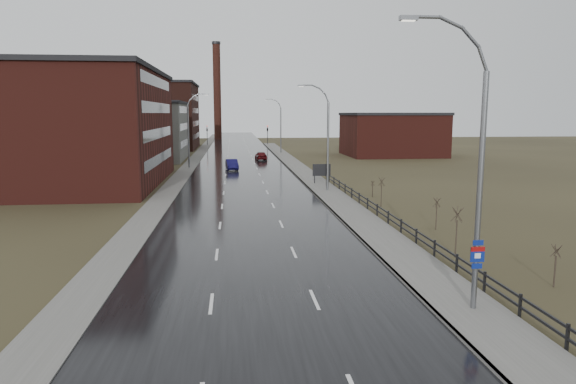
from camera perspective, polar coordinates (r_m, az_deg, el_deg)
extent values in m
plane|color=#2D2819|center=(19.71, -2.03, -16.33)|extent=(320.00, 320.00, 0.00)
cube|color=black|center=(78.27, -5.18, 2.59)|extent=(14.00, 300.00, 0.06)
cube|color=#595651|center=(54.35, 4.38, -0.04)|extent=(3.20, 180.00, 0.18)
cube|color=slate|center=(54.10, 2.80, -0.06)|extent=(0.16, 180.00, 0.18)
cube|color=#595651|center=(78.56, -11.18, 2.50)|extent=(2.40, 260.00, 0.12)
cube|color=#471914|center=(65.88, -23.73, 6.39)|extent=(22.00, 28.00, 13.00)
cube|color=black|center=(66.03, -24.09, 12.24)|extent=(22.44, 28.56, 0.50)
cube|color=black|center=(63.65, -14.06, 3.65)|extent=(0.06, 22.40, 1.20)
cube|color=black|center=(63.47, -14.16, 6.34)|extent=(0.06, 22.40, 1.20)
cube|color=black|center=(63.43, -14.26, 9.05)|extent=(0.06, 22.40, 1.20)
cube|color=black|center=(63.53, -14.36, 11.75)|extent=(0.06, 22.40, 1.20)
cube|color=slate|center=(97.33, -16.13, 6.41)|extent=(16.00, 20.00, 10.00)
cube|color=black|center=(97.29, -16.27, 9.50)|extent=(16.32, 20.40, 0.50)
cube|color=black|center=(96.37, -11.39, 5.37)|extent=(0.06, 16.00, 1.20)
cube|color=black|center=(96.25, -11.44, 7.16)|extent=(0.06, 16.00, 1.20)
cube|color=black|center=(96.22, -11.50, 8.94)|extent=(0.06, 16.00, 1.20)
cube|color=#331611|center=(127.69, -16.09, 8.01)|extent=(26.00, 24.00, 15.00)
cube|color=black|center=(127.87, -16.24, 11.48)|extent=(26.52, 24.48, 0.50)
cube|color=black|center=(126.23, -10.16, 6.16)|extent=(0.06, 19.20, 1.20)
cube|color=black|center=(126.14, -10.20, 7.52)|extent=(0.06, 19.20, 1.20)
cube|color=black|center=(126.12, -10.23, 8.88)|extent=(0.06, 19.20, 1.20)
cube|color=black|center=(126.17, -10.27, 10.25)|extent=(0.06, 19.20, 1.20)
cube|color=#471914|center=(104.77, 11.48, 6.17)|extent=(18.00, 16.00, 8.00)
cube|color=black|center=(104.68, 11.55, 8.50)|extent=(18.36, 16.32, 0.50)
cylinder|color=#331611|center=(168.01, -7.88, 10.91)|extent=(2.40, 2.40, 30.00)
cylinder|color=black|center=(169.31, -7.99, 16.09)|extent=(2.70, 2.70, 0.80)
cylinder|color=slate|center=(22.46, 20.50, -0.40)|extent=(0.24, 0.24, 10.00)
cylinder|color=slate|center=(22.23, 20.82, 13.63)|extent=(0.57, 0.14, 1.12)
cylinder|color=slate|center=(22.08, 19.63, 15.86)|extent=(0.91, 0.14, 0.91)
cylinder|color=slate|center=(21.83, 17.68, 17.49)|extent=(1.12, 0.14, 0.57)
cylinder|color=slate|center=(21.51, 15.23, 18.25)|extent=(1.15, 0.14, 0.14)
cube|color=slate|center=(21.25, 13.24, 18.30)|extent=(0.70, 0.28, 0.18)
cube|color=silver|center=(21.23, 13.23, 18.04)|extent=(0.50, 0.20, 0.04)
cube|color=navy|center=(22.73, 20.37, -5.31)|extent=(0.45, 0.04, 0.22)
cube|color=navy|center=(22.85, 20.31, -6.52)|extent=(0.60, 0.04, 0.65)
cube|color=maroon|center=(22.79, 20.35, -5.97)|extent=(0.60, 0.04, 0.20)
cube|color=navy|center=(22.98, 20.24, -7.73)|extent=(0.45, 0.04, 0.22)
cube|color=silver|center=(22.85, 20.32, -6.66)|extent=(0.26, 0.02, 0.22)
cylinder|color=slate|center=(54.86, 4.45, 4.94)|extent=(0.24, 0.24, 9.50)
cylinder|color=slate|center=(54.73, 4.34, 10.33)|extent=(0.51, 0.14, 0.98)
cylinder|color=slate|center=(54.68, 3.85, 11.09)|extent=(0.81, 0.14, 0.81)
cylinder|color=slate|center=(54.58, 3.10, 11.60)|extent=(0.98, 0.14, 0.51)
cylinder|color=slate|center=(54.46, 2.21, 11.79)|extent=(1.01, 0.14, 0.14)
cube|color=slate|center=(54.36, 1.48, 11.74)|extent=(0.70, 0.28, 0.18)
cube|color=silver|center=(54.36, 1.48, 11.64)|extent=(0.50, 0.20, 0.04)
cylinder|color=slate|center=(80.18, -11.01, 5.99)|extent=(0.24, 0.24, 9.50)
cylinder|color=slate|center=(80.10, -11.00, 9.68)|extent=(0.51, 0.14, 0.98)
cylinder|color=slate|center=(80.08, -10.67, 10.20)|extent=(0.81, 0.14, 0.81)
cylinder|color=slate|center=(80.05, -10.16, 10.56)|extent=(0.98, 0.14, 0.51)
cylinder|color=slate|center=(80.00, -9.55, 10.69)|extent=(1.01, 0.14, 0.14)
cube|color=slate|center=(79.96, -9.05, 10.67)|extent=(0.70, 0.28, 0.18)
cube|color=silver|center=(79.96, -9.05, 10.60)|extent=(0.50, 0.20, 0.04)
cylinder|color=slate|center=(108.34, -0.80, 6.82)|extent=(0.24, 0.24, 9.50)
cylinder|color=slate|center=(108.28, -0.90, 9.55)|extent=(0.51, 0.14, 0.98)
cylinder|color=slate|center=(108.25, -1.15, 9.92)|extent=(0.81, 0.14, 0.81)
cylinder|color=slate|center=(108.20, -1.54, 10.18)|extent=(0.98, 0.14, 0.51)
cylinder|color=slate|center=(108.14, -1.99, 10.26)|extent=(1.01, 0.14, 0.14)
cube|color=slate|center=(108.09, -2.36, 10.24)|extent=(0.70, 0.28, 0.18)
cube|color=silver|center=(108.09, -2.36, 10.18)|extent=(0.50, 0.20, 0.04)
cube|color=black|center=(21.07, 28.61, -14.10)|extent=(0.10, 0.10, 1.10)
cube|color=black|center=(23.41, 24.38, -11.54)|extent=(0.10, 0.10, 1.10)
cube|color=black|center=(25.88, 20.99, -9.40)|extent=(0.10, 0.10, 1.10)
cube|color=black|center=(28.45, 18.24, -7.63)|extent=(0.10, 0.10, 1.10)
cube|color=black|center=(31.10, 15.96, -6.13)|extent=(0.10, 0.10, 1.10)
cube|color=black|center=(33.81, 14.06, -4.87)|extent=(0.10, 0.10, 1.10)
cube|color=black|center=(36.57, 12.45, -3.79)|extent=(0.10, 0.10, 1.10)
cube|color=black|center=(39.36, 11.07, -2.86)|extent=(0.10, 0.10, 1.10)
cube|color=black|center=(42.18, 9.87, -2.06)|extent=(0.10, 0.10, 1.10)
cube|color=black|center=(45.02, 8.83, -1.35)|extent=(0.10, 0.10, 1.10)
cube|color=black|center=(47.88, 7.91, -0.73)|extent=(0.10, 0.10, 1.10)
cube|color=black|center=(50.76, 7.09, -0.18)|extent=(0.10, 0.10, 1.10)
cube|color=black|center=(53.65, 6.37, 0.31)|extent=(0.10, 0.10, 1.10)
cube|color=black|center=(56.56, 5.71, 0.76)|extent=(0.10, 0.10, 1.10)
cube|color=black|center=(59.47, 5.12, 1.16)|extent=(0.10, 0.10, 1.10)
cube|color=black|center=(62.39, 4.59, 1.52)|extent=(0.10, 0.10, 1.10)
cube|color=black|center=(38.81, 11.30, -2.43)|extent=(0.08, 53.00, 0.10)
cube|color=black|center=(38.89, 11.29, -3.01)|extent=(0.08, 53.00, 0.10)
cylinder|color=#382D23|center=(28.23, 27.52, -7.84)|extent=(0.08, 0.08, 1.56)
cylinder|color=#382D23|center=(28.00, 27.76, -5.84)|extent=(0.04, 0.53, 0.62)
cylinder|color=#382D23|center=(28.02, 27.64, -5.82)|extent=(0.50, 0.20, 0.63)
cylinder|color=#382D23|center=(27.97, 27.57, -5.84)|extent=(0.30, 0.45, 0.63)
cylinder|color=#382D23|center=(27.93, 27.63, -5.87)|extent=(0.30, 0.45, 0.63)
cylinder|color=#382D23|center=(27.94, 27.75, -5.87)|extent=(0.50, 0.20, 0.63)
cylinder|color=#382D23|center=(31.60, 18.18, -4.96)|extent=(0.08, 0.08, 2.21)
cylinder|color=#382D23|center=(31.33, 18.38, -2.39)|extent=(0.04, 0.74, 0.87)
cylinder|color=#382D23|center=(31.36, 18.29, -2.38)|extent=(0.70, 0.27, 0.88)
cylinder|color=#382D23|center=(31.32, 18.21, -2.39)|extent=(0.41, 0.62, 0.89)
cylinder|color=#382D23|center=(31.26, 18.25, -2.41)|extent=(0.41, 0.62, 0.89)
cylinder|color=#382D23|center=(31.27, 18.36, -2.41)|extent=(0.70, 0.27, 0.88)
cylinder|color=#382D23|center=(38.65, 16.15, -2.78)|extent=(0.08, 0.08, 1.74)
cylinder|color=#382D23|center=(38.46, 16.29, -1.13)|extent=(0.04, 0.59, 0.69)
cylinder|color=#382D23|center=(38.49, 16.21, -1.12)|extent=(0.56, 0.22, 0.69)
cylinder|color=#382D23|center=(38.45, 16.15, -1.13)|extent=(0.33, 0.50, 0.70)
cylinder|color=#382D23|center=(38.40, 16.18, -1.14)|extent=(0.33, 0.50, 0.70)
cylinder|color=#382D23|center=(38.41, 16.27, -1.15)|extent=(0.56, 0.22, 0.69)
cylinder|color=#382D23|center=(47.06, 10.32, -0.42)|extent=(0.08, 0.08, 1.97)
cylinder|color=#382D23|center=(46.89, 10.42, 1.13)|extent=(0.04, 0.66, 0.78)
cylinder|color=#382D23|center=(46.93, 10.37, 1.14)|extent=(0.63, 0.25, 0.79)
cylinder|color=#382D23|center=(46.90, 10.31, 1.13)|extent=(0.37, 0.56, 0.79)
cylinder|color=#382D23|center=(46.84, 10.33, 1.13)|extent=(0.37, 0.56, 0.79)
cylinder|color=#382D23|center=(46.84, 10.40, 1.12)|extent=(0.63, 0.25, 0.79)
cylinder|color=#382D23|center=(52.24, 9.36, 0.10)|extent=(0.08, 0.08, 1.23)
cylinder|color=#382D23|center=(52.14, 9.44, 0.97)|extent=(0.04, 0.42, 0.49)
cylinder|color=#382D23|center=(52.18, 9.39, 0.97)|extent=(0.40, 0.17, 0.50)
cylinder|color=#382D23|center=(52.15, 9.33, 0.97)|extent=(0.25, 0.36, 0.51)
cylinder|color=#382D23|center=(52.09, 9.35, 0.96)|extent=(0.25, 0.36, 0.51)
cylinder|color=#382D23|center=(52.09, 9.42, 0.96)|extent=(0.40, 0.17, 0.50)
cube|color=black|center=(60.61, 2.97, 1.65)|extent=(0.10, 0.10, 1.80)
cube|color=black|center=(60.89, 4.49, 1.67)|extent=(0.10, 0.10, 1.80)
cube|color=silver|center=(60.59, 3.75, 2.46)|extent=(2.04, 0.08, 1.31)
cube|color=black|center=(60.54, 3.75, 2.46)|extent=(2.14, 0.04, 1.41)
cylinder|color=black|center=(138.10, -8.97, 6.23)|extent=(0.16, 0.16, 5.20)
imported|color=black|center=(138.03, -8.99, 7.12)|extent=(0.58, 2.73, 1.10)
sphere|color=#FF190C|center=(137.87, -9.00, 7.25)|extent=(0.18, 0.18, 0.18)
cylinder|color=black|center=(138.24, -2.29, 6.33)|extent=(0.16, 0.16, 5.20)
imported|color=black|center=(138.17, -2.30, 7.22)|extent=(0.58, 2.73, 1.10)
sphere|color=#FF190C|center=(138.01, -2.30, 7.35)|extent=(0.18, 0.18, 0.18)
imported|color=#0F0C3E|center=(76.91, -6.26, 3.02)|extent=(2.09, 4.84, 1.55)
imported|color=#460B0E|center=(92.59, -3.02, 4.02)|extent=(2.19, 4.70, 1.56)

